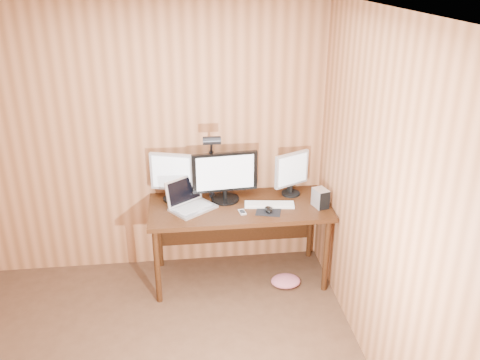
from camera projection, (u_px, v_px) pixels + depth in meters
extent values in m
plane|color=silver|center=(72.00, 23.00, 2.23)|extent=(4.00, 4.00, 0.00)
plane|color=#A8653C|center=(132.00, 143.00, 4.55)|extent=(4.00, 0.00, 4.00)
plane|color=#A8653C|center=(414.00, 245.00, 2.92)|extent=(0.00, 4.00, 4.00)
cube|color=#32180A|center=(239.00, 208.00, 4.52)|extent=(1.60, 0.70, 0.04)
cube|color=#32180A|center=(236.00, 218.00, 4.92)|extent=(1.48, 0.02, 0.51)
cylinder|color=#32180A|center=(157.00, 267.00, 4.33)|extent=(0.05, 0.05, 0.71)
cylinder|color=#32180A|center=(159.00, 233.00, 4.85)|extent=(0.05, 0.05, 0.71)
cylinder|color=#32180A|center=(326.00, 256.00, 4.48)|extent=(0.05, 0.05, 0.71)
cylinder|color=#32180A|center=(310.00, 225.00, 5.01)|extent=(0.05, 0.05, 0.71)
cylinder|color=black|center=(225.00, 199.00, 4.61)|extent=(0.26, 0.26, 0.02)
cylinder|color=black|center=(225.00, 194.00, 4.60)|extent=(0.04, 0.04, 0.07)
cube|color=black|center=(225.00, 172.00, 4.51)|extent=(0.59, 0.09, 0.36)
cube|color=white|center=(225.00, 173.00, 4.49)|extent=(0.51, 0.05, 0.31)
cylinder|color=black|center=(173.00, 199.00, 4.62)|extent=(0.19, 0.19, 0.02)
cylinder|color=black|center=(173.00, 193.00, 4.60)|extent=(0.04, 0.04, 0.08)
cube|color=silver|center=(172.00, 172.00, 4.52)|extent=(0.39, 0.15, 0.34)
cube|color=white|center=(171.00, 173.00, 4.50)|extent=(0.33, 0.11, 0.29)
cylinder|color=black|center=(291.00, 193.00, 4.73)|extent=(0.17, 0.17, 0.02)
cylinder|color=black|center=(291.00, 189.00, 4.71)|extent=(0.03, 0.03, 0.08)
cube|color=silver|center=(292.00, 169.00, 4.63)|extent=(0.34, 0.19, 0.31)
cube|color=white|center=(293.00, 170.00, 4.61)|extent=(0.29, 0.15, 0.27)
cube|color=silver|center=(193.00, 208.00, 4.44)|extent=(0.45, 0.43, 0.02)
cube|color=silver|center=(184.00, 190.00, 4.47)|extent=(0.33, 0.27, 0.24)
cube|color=black|center=(184.00, 190.00, 4.47)|extent=(0.28, 0.23, 0.20)
cube|color=#B2B2B7|center=(193.00, 207.00, 4.44)|extent=(0.34, 0.31, 0.00)
cube|color=white|center=(269.00, 205.00, 4.51)|extent=(0.45, 0.19, 0.02)
cube|color=white|center=(269.00, 204.00, 4.50)|extent=(0.42, 0.16, 0.00)
cube|color=black|center=(268.00, 212.00, 4.40)|extent=(0.25, 0.22, 0.00)
ellipsoid|color=black|center=(269.00, 209.00, 4.39)|extent=(0.08, 0.12, 0.04)
cube|color=silver|center=(320.00, 198.00, 4.46)|extent=(0.14, 0.17, 0.17)
cube|color=black|center=(325.00, 201.00, 4.40)|extent=(0.10, 0.03, 0.16)
cube|color=silver|center=(242.00, 212.00, 4.38)|extent=(0.07, 0.11, 0.01)
cube|color=black|center=(242.00, 211.00, 4.38)|extent=(0.05, 0.07, 0.00)
cylinder|color=black|center=(290.00, 186.00, 4.74)|extent=(0.05, 0.05, 0.13)
cube|color=black|center=(212.00, 197.00, 4.70)|extent=(0.05, 0.06, 0.06)
cylinder|color=black|center=(212.00, 175.00, 4.61)|extent=(0.03, 0.03, 0.43)
sphere|color=black|center=(211.00, 152.00, 4.52)|extent=(0.05, 0.05, 0.05)
cylinder|color=black|center=(211.00, 146.00, 4.43)|extent=(0.02, 0.15, 0.18)
cylinder|color=black|center=(212.00, 141.00, 4.32)|extent=(0.15, 0.07, 0.07)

